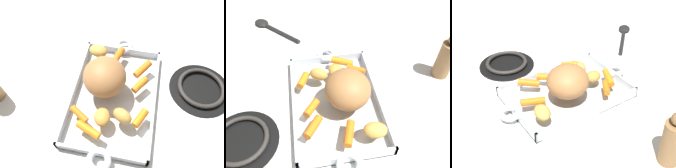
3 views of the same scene
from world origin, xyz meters
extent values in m
plane|color=white|center=(0.00, 0.00, 0.00)|extent=(2.20, 2.20, 0.00)
cube|color=silver|center=(0.00, 0.00, 0.00)|extent=(0.34, 0.24, 0.01)
cube|color=silver|center=(0.00, 0.11, 0.02)|extent=(0.34, 0.01, 0.03)
cube|color=silver|center=(0.00, -0.11, 0.02)|extent=(0.34, 0.01, 0.03)
cube|color=silver|center=(0.17, 0.00, 0.02)|extent=(0.01, 0.24, 0.03)
cube|color=silver|center=(-0.17, 0.00, 0.02)|extent=(0.01, 0.24, 0.03)
torus|color=silver|center=(0.19, 0.00, 0.02)|extent=(0.06, 0.06, 0.02)
torus|color=silver|center=(-0.19, 0.00, 0.02)|extent=(0.06, 0.06, 0.02)
ellipsoid|color=#AC7241|center=(-0.02, -0.03, 0.08)|extent=(0.15, 0.14, 0.09)
cylinder|color=orange|center=(0.12, -0.04, 0.04)|extent=(0.04, 0.07, 0.02)
cylinder|color=orange|center=(-0.09, 0.07, 0.04)|extent=(0.06, 0.05, 0.03)
cylinder|color=orange|center=(-0.03, 0.07, 0.04)|extent=(0.06, 0.05, 0.03)
cylinder|color=orange|center=(-0.12, -0.01, 0.04)|extent=(0.07, 0.04, 0.02)
cylinder|color=orange|center=(0.09, -0.07, 0.04)|extent=(0.04, 0.06, 0.02)
cylinder|color=orange|center=(0.07, 0.08, 0.04)|extent=(0.06, 0.04, 0.02)
ellipsoid|color=gold|center=(0.07, 0.04, 0.05)|extent=(0.05, 0.06, 0.04)
ellipsoid|color=gold|center=(0.09, -0.01, 0.05)|extent=(0.06, 0.05, 0.03)
ellipsoid|color=gold|center=(-0.13, -0.07, 0.05)|extent=(0.05, 0.06, 0.03)
cylinder|color=black|center=(-0.08, 0.25, 0.00)|extent=(0.18, 0.18, 0.01)
torus|color=#2D2B28|center=(-0.08, 0.25, 0.01)|extent=(0.14, 0.14, 0.01)
cylinder|color=black|center=(0.35, 0.15, 0.01)|extent=(0.14, 0.13, 0.01)
ellipsoid|color=black|center=(0.43, 0.22, 0.01)|extent=(0.07, 0.07, 0.02)
cylinder|color=olive|center=(0.06, -0.34, 0.06)|extent=(0.05, 0.05, 0.12)
camera|label=1|loc=(0.30, 0.05, 0.55)|focal=34.20mm
camera|label=2|loc=(-0.39, 0.06, 0.53)|focal=37.53mm
camera|label=3|loc=(-0.44, -0.64, 0.62)|focal=53.63mm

